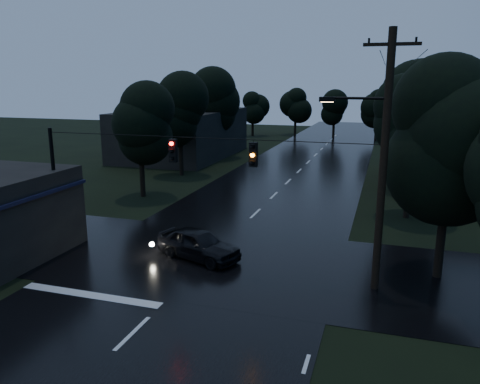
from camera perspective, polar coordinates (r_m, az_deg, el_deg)
The scene contains 16 objects.
main_road at distance 38.82m, azimuth 5.88°, elevation 1.23°, with size 12.00×120.00×0.02m, color black.
cross_street at distance 22.18m, azimuth -3.76°, elevation -8.13°, with size 60.00×9.00×0.02m, color black.
building_far_right at distance 42.12m, azimuth 26.17°, elevation 3.92°, with size 10.00×14.00×4.40m, color black.
building_far_left at distance 52.20m, azimuth -7.06°, elevation 7.09°, with size 10.00×16.00×5.00m, color black.
utility_pole_main at distance 18.43m, azimuth 16.84°, elevation 3.86°, with size 3.50×0.30×10.00m.
utility_pole_far at distance 35.47m, azimuth 18.66°, elevation 5.80°, with size 2.00×0.30×7.50m.
anchor_pole_left at distance 24.18m, azimuth -21.58°, elevation 0.19°, with size 0.18×0.18×6.00m, color black.
span_signals at distance 19.71m, azimuth -3.54°, elevation 4.95°, with size 15.00×0.37×1.12m.
tree_corner_near at distance 20.46m, azimuth 24.39°, elevation 6.22°, with size 4.48×4.48×9.44m.
tree_left_a at distance 33.70m, azimuth -12.14°, elevation 8.18°, with size 3.92×3.92×8.26m.
tree_left_b at distance 41.05m, azimuth -7.35°, elevation 9.77°, with size 4.20×4.20×8.85m.
tree_left_c at distance 50.48m, azimuth -3.17°, elevation 10.94°, with size 4.48×4.48×9.44m.
tree_right_a at distance 29.35m, azimuth 20.43°, elevation 7.65°, with size 4.20×4.20×8.85m.
tree_right_b at distance 37.32m, azimuth 20.89°, elevation 9.24°, with size 4.48×4.48×9.44m.
tree_right_c at distance 47.31m, azimuth 21.05°, elevation 10.38°, with size 4.76×4.76×10.03m.
car at distance 22.03m, azimuth -5.09°, elevation -6.31°, with size 1.70×4.22×1.44m, color black.
Camera 1 is at (7.57, -7.20, 8.12)m, focal length 35.00 mm.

